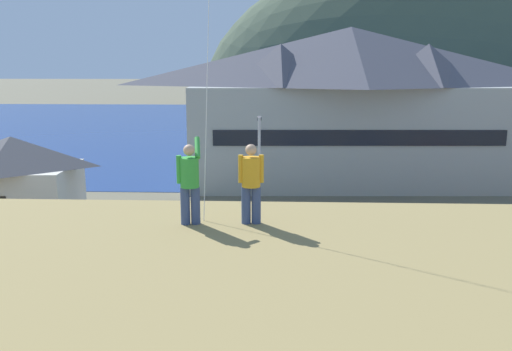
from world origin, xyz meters
TOP-DOWN VIEW (x-y plane):
  - ground_plane at (0.00, 0.00)m, footprint 600.00×600.00m
  - parking_lot_pad at (0.00, 5.00)m, footprint 40.00×20.00m
  - bay_water at (0.00, 60.00)m, footprint 360.00×84.00m
  - far_hill_west_ridge at (33.42, 113.24)m, footprint 102.35×62.54m
  - harbor_lodge at (6.40, 22.19)m, footprint 25.84×11.67m
  - storage_shed_near_lot at (-13.71, 8.77)m, footprint 7.25×5.68m
  - wharf_dock at (-1.99, 33.56)m, footprint 3.20×10.90m
  - moored_boat_wharfside at (-5.62, 32.67)m, footprint 2.96×8.09m
  - parked_car_mid_row_near at (4.53, -0.04)m, footprint 4.30×2.25m
  - parked_car_mid_row_center at (-4.99, -0.09)m, footprint 4.36×2.38m
  - parked_car_front_row_end at (-3.61, 6.62)m, footprint 4.30×2.26m
  - parked_car_front_row_red at (1.83, 6.91)m, footprint 4.25×2.15m
  - parking_light_pole at (-0.11, 10.56)m, footprint 0.24×0.78m
  - person_kite_flyer at (-0.89, -8.74)m, footprint 0.52×0.69m
  - person_companion at (0.42, -8.64)m, footprint 0.55×0.40m

SIDE VIEW (x-z plane):
  - ground_plane at x=0.00m, z-range 0.00..0.00m
  - far_hill_west_ridge at x=33.42m, z-range -34.82..34.82m
  - bay_water at x=0.00m, z-range 0.00..0.03m
  - parking_lot_pad at x=0.00m, z-range 0.00..0.10m
  - wharf_dock at x=-1.99m, z-range 0.00..0.70m
  - moored_boat_wharfside at x=-5.62m, z-range -0.36..1.80m
  - parked_car_mid_row_near at x=4.53m, z-range 0.15..1.97m
  - parked_car_mid_row_center at x=-4.99m, z-range 0.15..1.97m
  - parked_car_front_row_end at x=-3.61m, z-range 0.15..1.97m
  - parked_car_front_row_red at x=1.83m, z-range 0.15..1.97m
  - storage_shed_near_lot at x=-13.71m, z-range 0.10..5.43m
  - parking_light_pole at x=-0.11m, z-range 0.62..6.79m
  - harbor_lodge at x=6.40m, z-range 0.38..12.32m
  - person_companion at x=0.42m, z-range 5.92..7.66m
  - person_kite_flyer at x=-0.89m, z-range 5.87..7.73m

